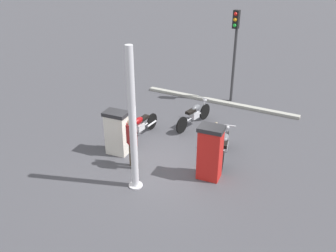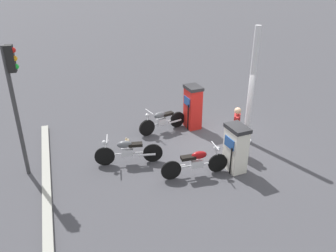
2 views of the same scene
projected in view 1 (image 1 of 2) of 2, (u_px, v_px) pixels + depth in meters
The scene contains 11 objects.
ground_plane at pixel (160, 165), 11.19m from camera, with size 120.00×120.00×0.00m, color #424247.
fuel_pump_near at pixel (210, 152), 10.25m from camera, with size 0.59×0.75×1.68m.
fuel_pump_far at pixel (117, 132), 11.56m from camera, with size 0.58×0.79×1.49m.
motorcycle_near_pump at pixel (224, 146), 11.39m from camera, with size 1.95×0.64×0.95m.
motorcycle_far_pump at pixel (140, 125), 12.65m from camera, with size 2.10×0.56×0.95m.
motorcycle_extra at pixel (194, 114), 13.51m from camera, with size 2.12×0.75×0.96m.
attendant_person at pixel (132, 140), 10.70m from camera, with size 0.38×0.53×1.65m.
wandering_duck at pixel (219, 129), 13.01m from camera, with size 0.29×0.41×0.42m.
roadside_traffic_light at pixel (235, 41), 14.68m from camera, with size 0.39×0.26×3.92m.
canopy_support_pole at pixel (133, 125), 9.35m from camera, with size 0.40×0.40×4.08m.
road_edge_kerb at pixel (219, 102), 15.66m from camera, with size 0.46×6.92×0.12m.
Camera 1 is at (-8.35, -4.42, 6.13)m, focal length 38.07 mm.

